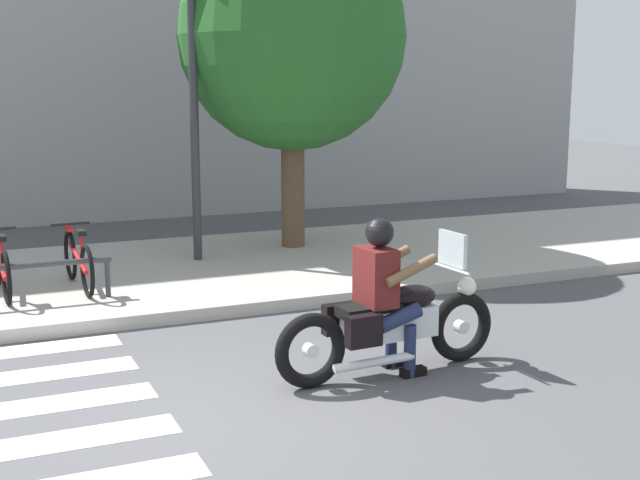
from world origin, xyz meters
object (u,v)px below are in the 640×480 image
object	(u,v)px
bicycle_4	(78,260)
tree_near_rack	(292,37)
street_lamp	(193,73)
motorcycle	(391,324)
rider	(384,285)
bicycle_3	(1,267)

from	to	relation	value
bicycle_4	tree_near_rack	xyz separation A→B (m)	(3.40, 1.50, 2.76)
tree_near_rack	street_lamp	bearing A→B (deg)	-166.05
motorcycle	rider	size ratio (longest dim) A/B	1.57
motorcycle	rider	xyz separation A→B (m)	(-0.08, -0.00, 0.37)
rider	tree_near_rack	size ratio (longest dim) A/B	0.29
bicycle_4	tree_near_rack	distance (m)	4.63
motorcycle	tree_near_rack	xyz separation A→B (m)	(1.18, 5.35, 2.79)
rider	street_lamp	world-z (taller)	street_lamp
street_lamp	tree_near_rack	xyz separation A→B (m)	(1.61, 0.40, 0.53)
bicycle_3	street_lamp	distance (m)	3.66
rider	bicycle_3	world-z (taller)	rider
motorcycle	bicycle_3	bearing A→B (deg)	128.84
street_lamp	tree_near_rack	distance (m)	1.74
bicycle_3	bicycle_4	xyz separation A→B (m)	(0.89, 0.00, 0.00)
tree_near_rack	bicycle_4	bearing A→B (deg)	-156.26
motorcycle	street_lamp	size ratio (longest dim) A/B	0.50
bicycle_4	street_lamp	bearing A→B (deg)	31.47
rider	street_lamp	bearing A→B (deg)	94.12
motorcycle	bicycle_4	size ratio (longest dim) A/B	1.38
bicycle_3	motorcycle	bearing A→B (deg)	-51.16
motorcycle	bicycle_4	xyz separation A→B (m)	(-2.22, 3.86, 0.03)
street_lamp	tree_near_rack	size ratio (longest dim) A/B	0.92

